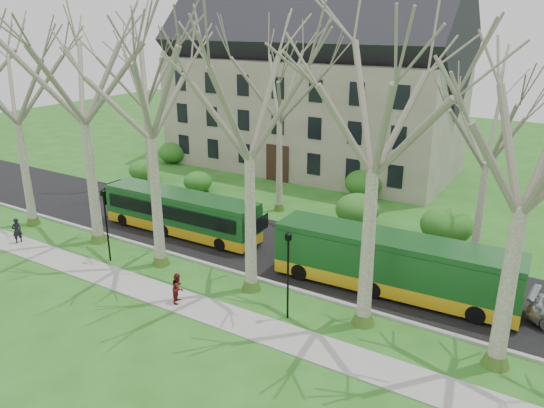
% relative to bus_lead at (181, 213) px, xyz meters
% --- Properties ---
extents(ground, '(120.00, 120.00, 0.00)m').
position_rel_bus_lead_xyz_m(ground, '(5.19, -4.43, -1.45)').
color(ground, '#275C1A').
rests_on(ground, ground).
extents(sidewalk, '(70.00, 2.00, 0.06)m').
position_rel_bus_lead_xyz_m(sidewalk, '(5.19, -6.93, -1.42)').
color(sidewalk, gray).
rests_on(sidewalk, ground).
extents(road, '(80.00, 8.00, 0.06)m').
position_rel_bus_lead_xyz_m(road, '(5.19, 1.07, -1.42)').
color(road, black).
rests_on(road, ground).
extents(curb, '(80.00, 0.25, 0.14)m').
position_rel_bus_lead_xyz_m(curb, '(5.19, -2.93, -1.38)').
color(curb, '#A5A39E').
rests_on(curb, ground).
extents(building, '(26.50, 12.20, 16.00)m').
position_rel_bus_lead_xyz_m(building, '(-0.81, 19.57, 6.61)').
color(building, gray).
rests_on(building, ground).
extents(tree_row_verge, '(49.00, 7.00, 14.00)m').
position_rel_bus_lead_xyz_m(tree_row_verge, '(5.19, -4.13, 5.55)').
color(tree_row_verge, gray).
rests_on(tree_row_verge, ground).
extents(tree_row_far, '(33.00, 7.00, 12.00)m').
position_rel_bus_lead_xyz_m(tree_row_far, '(3.86, 6.57, 4.55)').
color(tree_row_far, gray).
rests_on(tree_row_far, ground).
extents(lamp_row, '(36.22, 0.22, 4.30)m').
position_rel_bus_lead_xyz_m(lamp_row, '(5.19, -5.43, 1.12)').
color(lamp_row, black).
rests_on(lamp_row, ground).
extents(hedges, '(30.60, 8.60, 2.00)m').
position_rel_bus_lead_xyz_m(hedges, '(0.52, 9.57, -0.45)').
color(hedges, '#1F5719').
rests_on(hedges, ground).
extents(bus_lead, '(11.18, 2.50, 2.79)m').
position_rel_bus_lead_xyz_m(bus_lead, '(0.00, 0.00, 0.00)').
color(bus_lead, '#154B1C').
rests_on(bus_lead, road).
extents(bus_follow, '(12.48, 3.18, 3.09)m').
position_rel_bus_lead_xyz_m(bus_follow, '(14.48, -0.40, 0.15)').
color(bus_follow, '#154B1C').
rests_on(bus_follow, road).
extents(pedestrian_a, '(0.49, 0.65, 1.61)m').
position_rel_bus_lead_xyz_m(pedestrian_a, '(-7.69, -6.69, -0.59)').
color(pedestrian_a, black).
rests_on(pedestrian_a, sidewalk).
extents(pedestrian_b, '(0.84, 0.92, 1.55)m').
position_rel_bus_lead_xyz_m(pedestrian_b, '(5.87, -7.05, -0.62)').
color(pedestrian_b, maroon).
rests_on(pedestrian_b, sidewalk).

